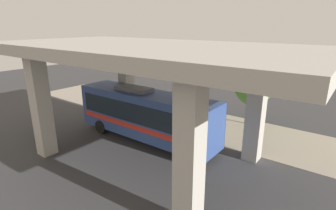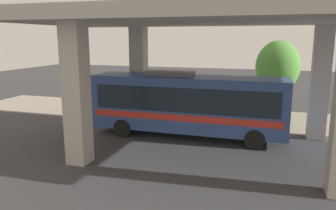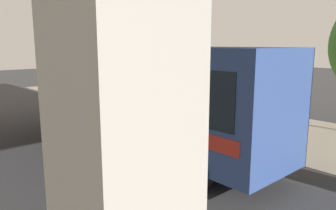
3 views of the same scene
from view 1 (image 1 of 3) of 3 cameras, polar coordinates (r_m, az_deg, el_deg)
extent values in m
plane|color=#38383A|center=(19.27, 3.43, -6.48)|extent=(80.00, 80.00, 0.00)
cube|color=gray|center=(21.65, 7.86, -3.87)|extent=(6.00, 40.00, 0.02)
cube|color=#ADA89E|center=(21.14, -9.01, 4.21)|extent=(0.90, 0.90, 6.11)
cube|color=#ADA89E|center=(15.66, 18.60, -1.08)|extent=(0.90, 0.90, 6.11)
cube|color=#ADA89E|center=(17.22, -25.90, -0.32)|extent=(0.90, 0.90, 6.11)
cube|color=#ADA89E|center=(9.73, 4.66, -11.52)|extent=(0.90, 0.90, 6.11)
cube|color=#ADA89E|center=(14.55, -5.10, 11.95)|extent=(9.40, 18.40, 0.60)
cube|color=#334C8C|center=(17.82, -4.86, -1.90)|extent=(2.43, 10.58, 2.94)
cube|color=#19232D|center=(17.71, -4.89, -0.82)|extent=(2.47, 9.74, 1.29)
cube|color=red|center=(18.02, -4.81, -3.67)|extent=(2.47, 10.05, 0.35)
cube|color=slate|center=(18.07, -7.50, 3.54)|extent=(1.22, 2.65, 0.24)
cylinder|color=black|center=(17.19, 7.19, -7.81)|extent=(0.28, 1.00, 1.00)
cylinder|color=black|center=(15.45, 2.88, -10.71)|extent=(0.28, 1.00, 1.00)
cylinder|color=black|center=(21.34, -9.64, -2.87)|extent=(0.28, 1.00, 1.00)
cylinder|color=black|center=(19.96, -14.37, -4.60)|extent=(0.28, 1.00, 1.00)
cylinder|color=#B21919|center=(23.54, -5.42, -0.93)|extent=(0.25, 0.25, 0.88)
sphere|color=#B21919|center=(23.39, -5.46, 0.27)|extent=(0.23, 0.23, 0.23)
cylinder|color=#B21919|center=(23.63, -5.13, -0.51)|extent=(0.15, 0.11, 0.11)
cylinder|color=#B21919|center=(23.38, -5.73, -0.73)|extent=(0.15, 0.11, 0.11)
cylinder|color=#ADA89E|center=(22.27, -2.63, -2.39)|extent=(1.00, 1.00, 0.55)
sphere|color=#2D6028|center=(22.09, -2.65, -0.97)|extent=(1.10, 1.10, 1.10)
sphere|color=orange|center=(22.11, -3.05, -1.40)|extent=(0.35, 0.35, 0.35)
cylinder|color=#ADA89E|center=(20.76, 4.63, -3.67)|extent=(1.05, 1.05, 0.71)
sphere|color=#4C8C38|center=(20.52, 4.67, -1.86)|extent=(1.23, 1.23, 1.23)
sphere|color=#BF334C|center=(20.53, 4.21, -2.40)|extent=(0.37, 0.37, 0.37)
cylinder|color=#ADA89E|center=(22.48, -6.19, -1.98)|extent=(1.00, 1.00, 0.77)
sphere|color=#4C8C38|center=(22.26, -6.24, -0.25)|extent=(1.19, 1.19, 1.19)
sphere|color=#BF334C|center=(22.29, -6.63, -0.74)|extent=(0.35, 0.35, 0.35)
cylinder|color=brown|center=(21.77, 17.71, -0.94)|extent=(0.17, 0.17, 2.52)
ellipsoid|color=#4C8C38|center=(21.23, 18.24, 4.65)|extent=(3.04, 3.04, 3.65)
camera|label=2|loc=(8.81, -82.13, -13.34)|focal=35.00mm
camera|label=3|loc=(7.70, 12.24, -16.69)|focal=35.00mm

